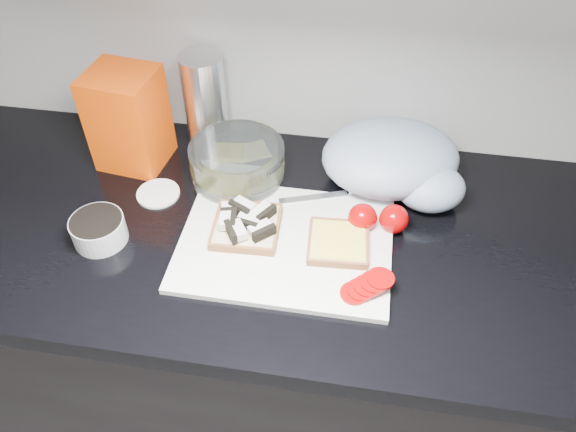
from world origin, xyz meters
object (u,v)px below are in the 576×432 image
object	(u,v)px
glass_bowl	(237,164)
cutting_board	(285,243)
bread_bag	(128,119)
steel_canister	(205,102)

from	to	relation	value
glass_bowl	cutting_board	bearing A→B (deg)	-53.16
glass_bowl	bread_bag	bearing A→B (deg)	173.14
bread_bag	steel_canister	bearing A→B (deg)	37.13
bread_bag	steel_canister	xyz separation A→B (m)	(0.14, 0.08, 0.00)
glass_bowl	bread_bag	distance (m)	0.25
bread_bag	glass_bowl	bearing A→B (deg)	0.27
glass_bowl	bread_bag	world-z (taller)	bread_bag
cutting_board	bread_bag	xyz separation A→B (m)	(-0.37, 0.20, 0.10)
cutting_board	steel_canister	bearing A→B (deg)	127.97
steel_canister	glass_bowl	bearing A→B (deg)	-50.32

